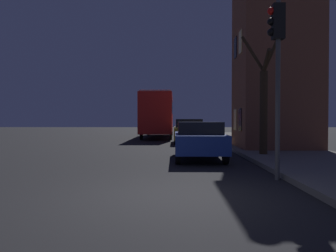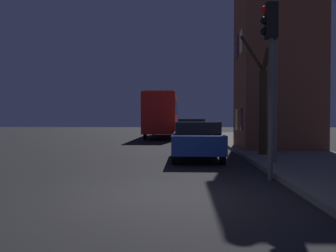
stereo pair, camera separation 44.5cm
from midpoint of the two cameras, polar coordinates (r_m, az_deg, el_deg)
ground_plane at (r=6.75m, az=-1.24°, el=-12.18°), size 120.00×120.00×0.00m
brick_building at (r=17.77m, az=19.09°, el=12.61°), size 3.96×3.89×9.88m
streetlamp at (r=11.73m, az=17.10°, el=16.84°), size 1.21×0.49×6.29m
traffic_light at (r=8.94m, az=18.71°, el=11.84°), size 0.43×0.24×4.51m
bare_tree at (r=13.79m, az=17.05°, el=4.09°), size 1.39×1.29×4.84m
bus at (r=28.81m, az=-0.49°, el=2.43°), size 2.49×10.65×3.72m
car_near_lane at (r=12.73m, az=6.07°, el=-2.33°), size 1.84×4.11×1.46m
car_mid_lane at (r=21.42m, az=4.64°, el=-0.84°), size 1.89×4.11×1.59m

